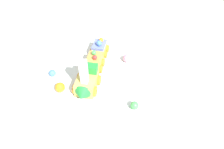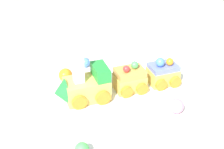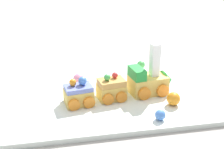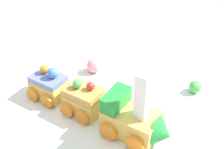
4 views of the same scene
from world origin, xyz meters
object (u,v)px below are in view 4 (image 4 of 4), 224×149
object	(u,v)px
cake_train_locomotive	(136,120)
cake_car_caramel	(84,100)
cake_car_blueberry	(49,85)
gumball_green	(195,87)
gumball_pink	(94,66)

from	to	relation	value
cake_train_locomotive	cake_car_caramel	size ratio (longest dim) A/B	1.78
cake_car_blueberry	gumball_green	distance (m)	0.28
cake_car_blueberry	gumball_green	xyz separation A→B (m)	(0.21, 0.19, -0.01)
cake_train_locomotive	gumball_pink	world-z (taller)	cake_train_locomotive
cake_train_locomotive	cake_car_blueberry	world-z (taller)	cake_train_locomotive
cake_car_blueberry	gumball_pink	world-z (taller)	cake_car_blueberry
cake_car_blueberry	cake_train_locomotive	bearing A→B (deg)	-0.08
gumball_green	cake_car_caramel	bearing A→B (deg)	-125.14
gumball_pink	gumball_green	bearing A→B (deg)	22.06
cake_train_locomotive	cake_car_caramel	distance (m)	0.11
cake_car_caramel	gumball_pink	bearing A→B (deg)	116.73
cake_car_caramel	gumball_pink	xyz separation A→B (m)	(-0.07, 0.10, -0.01)
cake_train_locomotive	gumball_pink	distance (m)	0.19
cake_car_caramel	cake_car_blueberry	bearing A→B (deg)	179.87
cake_car_caramel	gumball_pink	distance (m)	0.12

